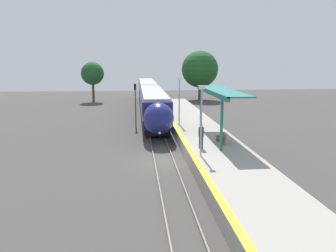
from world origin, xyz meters
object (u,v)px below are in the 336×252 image
Objects in this scene: railway_signal at (135,101)px; lamppost_mid at (179,97)px; lamppost_near at (201,116)px; platform_bench at (221,137)px; person_waiting at (201,136)px; train at (150,97)px.

lamppost_mid is (4.41, -4.18, 0.84)m from railway_signal.
platform_bench is at bearing 54.07° from lamppost_near.
lamppost_near is (-2.26, -3.12, 2.29)m from platform_bench.
person_waiting is 0.37× the size of railway_signal.
lamppost_mid is at bearing 90.00° from lamppost_near.
railway_signal is (-4.80, 13.60, 0.96)m from person_waiting.
lamppost_mid reaches higher than train.
person_waiting is at bearing -87.64° from lamppost_mid.
lamppost_near is at bearing -125.93° from platform_bench.
platform_bench is 0.34× the size of railway_signal.
lamppost_mid reaches higher than platform_bench.
lamppost_near is at bearing -90.00° from lamppost_mid.
lamppost_near is 11.27m from lamppost_mid.
train is 8.34× the size of lamppost_mid.
railway_signal is 1.03× the size of lamppost_mid.
railway_signal is at bearing 105.92° from lamppost_near.
train is 23.45m from platform_bench.
train is 23.96× the size of platform_bench.
lamppost_mid is (2.33, -14.83, 1.57)m from train.
lamppost_near reaches higher than railway_signal.
person_waiting is at bearing -70.57° from railway_signal.
lamppost_near reaches higher than platform_bench.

